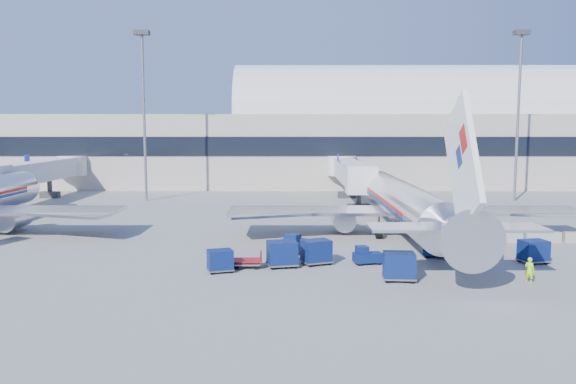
{
  "coord_description": "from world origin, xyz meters",
  "views": [
    {
      "loc": [
        -0.54,
        -45.58,
        9.71
      ],
      "look_at": [
        -0.67,
        6.0,
        3.9
      ],
      "focal_mm": 35.0,
      "sensor_mm": 36.0,
      "label": 1
    }
  ],
  "objects_px": {
    "cart_train_b": "(282,253)",
    "cart_open_red": "(247,262)",
    "jetbridge_near": "(349,171)",
    "tug_lead": "(367,256)",
    "barrier_near": "(505,237)",
    "tug_left": "(295,244)",
    "mast_east": "(519,90)",
    "tug_right": "(439,247)",
    "cart_solo_near": "(399,266)",
    "cart_solo_far": "(533,251)",
    "ramp_worker": "(530,270)",
    "jetbridge_mid": "(42,171)",
    "barrier_mid": "(543,237)",
    "mast_west": "(143,90)",
    "airliner_main": "(406,205)",
    "cart_train_c": "(220,260)",
    "cart_train_a": "(316,251)"
  },
  "relations": [
    {
      "from": "jetbridge_near",
      "to": "mast_east",
      "type": "height_order",
      "value": "mast_east"
    },
    {
      "from": "mast_west",
      "to": "cart_train_c",
      "type": "xyz_separation_m",
      "value": [
        14.74,
        -38.22,
        -13.98
      ]
    },
    {
      "from": "jetbridge_mid",
      "to": "cart_train_a",
      "type": "height_order",
      "value": "jetbridge_mid"
    },
    {
      "from": "cart_train_c",
      "to": "ramp_worker",
      "type": "xyz_separation_m",
      "value": [
        19.94,
        -2.59,
        0.0
      ]
    },
    {
      "from": "airliner_main",
      "to": "cart_train_a",
      "type": "xyz_separation_m",
      "value": [
        -8.61,
        -10.51,
        -1.98
      ]
    },
    {
      "from": "jetbridge_mid",
      "to": "jetbridge_near",
      "type": "bearing_deg",
      "value": 0.0
    },
    {
      "from": "tug_left",
      "to": "cart_solo_near",
      "type": "height_order",
      "value": "cart_solo_near"
    },
    {
      "from": "jetbridge_near",
      "to": "cart_solo_far",
      "type": "height_order",
      "value": "jetbridge_near"
    },
    {
      "from": "cart_solo_near",
      "to": "mast_east",
      "type": "bearing_deg",
      "value": 63.87
    },
    {
      "from": "barrier_near",
      "to": "barrier_mid",
      "type": "bearing_deg",
      "value": 0.0
    },
    {
      "from": "mast_east",
      "to": "tug_left",
      "type": "distance_m",
      "value": 46.45
    },
    {
      "from": "jetbridge_near",
      "to": "tug_lead",
      "type": "relative_size",
      "value": 12.44
    },
    {
      "from": "cart_train_b",
      "to": "cart_open_red",
      "type": "xyz_separation_m",
      "value": [
        -2.48,
        -0.15,
        -0.59
      ]
    },
    {
      "from": "barrier_mid",
      "to": "cart_open_red",
      "type": "relative_size",
      "value": 1.41
    },
    {
      "from": "cart_train_c",
      "to": "tug_left",
      "type": "bearing_deg",
      "value": 30.53
    },
    {
      "from": "jetbridge_mid",
      "to": "cart_train_a",
      "type": "bearing_deg",
      "value": -45.8
    },
    {
      "from": "jetbridge_near",
      "to": "cart_train_a",
      "type": "height_order",
      "value": "jetbridge_near"
    },
    {
      "from": "jetbridge_mid",
      "to": "cart_train_a",
      "type": "relative_size",
      "value": 11.22
    },
    {
      "from": "jetbridge_near",
      "to": "mast_west",
      "type": "relative_size",
      "value": 1.22
    },
    {
      "from": "tug_left",
      "to": "jetbridge_near",
      "type": "bearing_deg",
      "value": 12.37
    },
    {
      "from": "jetbridge_mid",
      "to": "cart_open_red",
      "type": "distance_m",
      "value": 48.91
    },
    {
      "from": "barrier_mid",
      "to": "tug_right",
      "type": "bearing_deg",
      "value": -151.54
    },
    {
      "from": "mast_east",
      "to": "cart_solo_near",
      "type": "relative_size",
      "value": 10.34
    },
    {
      "from": "airliner_main",
      "to": "cart_train_a",
      "type": "distance_m",
      "value": 13.73
    },
    {
      "from": "barrier_near",
      "to": "cart_solo_near",
      "type": "xyz_separation_m",
      "value": [
        -11.5,
        -12.38,
        0.53
      ]
    },
    {
      "from": "cart_solo_near",
      "to": "tug_right",
      "type": "bearing_deg",
      "value": 61.21
    },
    {
      "from": "airliner_main",
      "to": "tug_right",
      "type": "bearing_deg",
      "value": -84.24
    },
    {
      "from": "jetbridge_mid",
      "to": "barrier_mid",
      "type": "relative_size",
      "value": 9.17
    },
    {
      "from": "jetbridge_mid",
      "to": "barrier_near",
      "type": "xyz_separation_m",
      "value": [
        52.4,
        -28.81,
        -3.48
      ]
    },
    {
      "from": "tug_lead",
      "to": "cart_train_b",
      "type": "distance_m",
      "value": 6.17
    },
    {
      "from": "mast_west",
      "to": "tug_left",
      "type": "xyz_separation_m",
      "value": [
        19.87,
        -32.44,
        -14.05
      ]
    },
    {
      "from": "tug_right",
      "to": "cart_solo_far",
      "type": "distance_m",
      "value": 6.64
    },
    {
      "from": "cart_solo_near",
      "to": "barrier_near",
      "type": "bearing_deg",
      "value": 51.17
    },
    {
      "from": "barrier_near",
      "to": "tug_left",
      "type": "bearing_deg",
      "value": -166.23
    },
    {
      "from": "jetbridge_near",
      "to": "cart_solo_far",
      "type": "bearing_deg",
      "value": -75.25
    },
    {
      "from": "cart_solo_near",
      "to": "jetbridge_near",
      "type": "bearing_deg",
      "value": 92.54
    },
    {
      "from": "cart_solo_far",
      "to": "ramp_worker",
      "type": "relative_size",
      "value": 1.33
    },
    {
      "from": "mast_east",
      "to": "tug_right",
      "type": "bearing_deg",
      "value": -119.66
    },
    {
      "from": "cart_open_red",
      "to": "tug_left",
      "type": "bearing_deg",
      "value": 52.39
    },
    {
      "from": "airliner_main",
      "to": "jetbridge_mid",
      "type": "distance_m",
      "value": 51.62
    },
    {
      "from": "cart_open_red",
      "to": "tug_lead",
      "type": "bearing_deg",
      "value": 6.37
    },
    {
      "from": "jetbridge_mid",
      "to": "mast_west",
      "type": "bearing_deg",
      "value": -3.21
    },
    {
      "from": "jetbridge_near",
      "to": "cart_solo_far",
      "type": "xyz_separation_m",
      "value": [
        9.59,
        -36.4,
        -3.03
      ]
    },
    {
      "from": "barrier_mid",
      "to": "tug_lead",
      "type": "relative_size",
      "value": 1.36
    },
    {
      "from": "cart_train_c",
      "to": "cart_open_red",
      "type": "relative_size",
      "value": 0.97
    },
    {
      "from": "mast_west",
      "to": "tug_lead",
      "type": "relative_size",
      "value": 10.22
    },
    {
      "from": "cart_solo_far",
      "to": "ramp_worker",
      "type": "distance_m",
      "value": 5.78
    },
    {
      "from": "barrier_near",
      "to": "tug_left",
      "type": "height_order",
      "value": "tug_left"
    },
    {
      "from": "barrier_mid",
      "to": "airliner_main",
      "type": "bearing_deg",
      "value": 167.5
    },
    {
      "from": "airliner_main",
      "to": "jetbridge_near",
      "type": "xyz_separation_m",
      "value": [
        -2.4,
        26.3,
        1.0
      ]
    }
  ]
}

